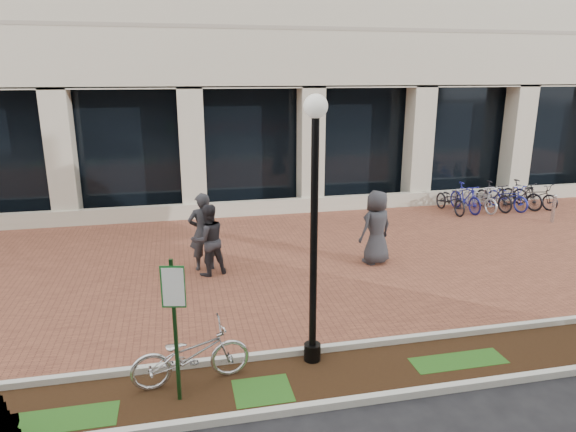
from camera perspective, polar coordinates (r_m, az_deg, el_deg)
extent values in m
plane|color=black|center=(13.17, -0.56, -5.00)|extent=(120.00, 120.00, 0.00)
cube|color=brown|center=(13.17, -0.56, -4.98)|extent=(40.00, 9.00, 0.01)
cube|color=black|center=(8.62, 6.95, -17.04)|extent=(40.00, 1.50, 0.01)
cube|color=beige|center=(9.20, 5.38, -14.33)|extent=(40.00, 0.12, 0.12)
cube|color=beige|center=(8.01, 8.82, -19.48)|extent=(40.00, 0.12, 0.12)
cube|color=black|center=(18.03, -4.26, 7.48)|extent=(40.00, 0.15, 4.20)
cube|color=beige|center=(17.32, -3.62, 0.92)|extent=(40.00, 0.25, 0.50)
cube|color=beige|center=(17.34, -3.93, 7.17)|extent=(0.80, 0.80, 4.20)
cube|color=#143715|center=(7.61, -12.39, -12.49)|extent=(0.05, 0.05, 2.20)
cube|color=#186024|center=(7.29, -12.71, -7.70)|extent=(0.34, 0.02, 0.62)
cube|color=white|center=(7.27, -12.71, -7.74)|extent=(0.30, 0.01, 0.56)
cylinder|color=black|center=(8.86, 2.71, -14.87)|extent=(0.28, 0.28, 0.30)
cylinder|color=black|center=(8.07, 2.88, -3.39)|extent=(0.12, 0.12, 4.03)
sphere|color=silver|center=(7.65, 3.10, 12.09)|extent=(0.36, 0.36, 0.36)
imported|color=silver|center=(8.28, -10.75, -14.87)|extent=(1.89, 0.86, 0.96)
imported|color=#2A2B2F|center=(12.48, -9.43, -1.75)|extent=(0.75, 0.53, 1.92)
imported|color=#28282D|center=(12.18, -8.85, -2.65)|extent=(0.99, 0.87, 1.72)
imported|color=#28282D|center=(12.93, 9.79, -1.26)|extent=(1.07, 0.89, 1.87)
cylinder|color=#B3B3B8|center=(18.43, 27.39, 0.57)|extent=(0.11, 0.11, 0.82)
sphere|color=#B3B3B8|center=(18.33, 27.57, 1.96)|extent=(0.12, 0.12, 0.12)
imported|color=black|center=(18.41, 17.63, 1.72)|extent=(0.70, 1.75, 0.90)
imported|color=navy|center=(18.67, 19.11, 1.94)|extent=(0.65, 1.70, 1.00)
imported|color=silver|center=(18.98, 20.52, 1.87)|extent=(0.87, 1.79, 0.90)
imported|color=black|center=(19.27, 21.91, 2.07)|extent=(0.82, 1.72, 1.00)
imported|color=#21289B|center=(19.59, 23.23, 1.99)|extent=(1.03, 1.81, 0.90)
imported|color=black|center=(19.90, 24.54, 2.19)|extent=(0.97, 1.73, 1.00)
imported|color=black|center=(20.24, 25.77, 2.11)|extent=(1.18, 1.81, 0.90)
cylinder|color=#B3B3B8|center=(19.29, 21.88, 1.79)|extent=(0.04, 0.04, 0.80)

